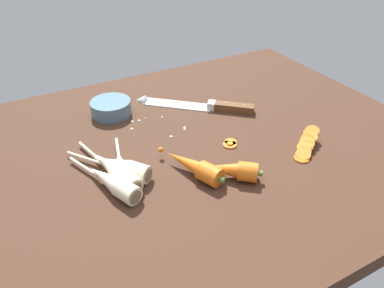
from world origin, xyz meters
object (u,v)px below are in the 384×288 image
(chefs_knife, at_px, (192,105))
(carrot_slice_stray_near, at_px, (230,144))
(whole_carrot, at_px, (194,167))
(parsnip_mid_right, at_px, (121,170))
(parsnip_back, at_px, (112,182))
(parsnip_front, at_px, (115,171))
(prep_bowl, at_px, (111,107))
(parsnip_mid_left, at_px, (120,167))
(whole_carrot_second, at_px, (231,170))
(carrot_slice_stack, at_px, (307,145))
(carrot_slice_stray_mid, at_px, (231,141))

(chefs_knife, bearing_deg, carrot_slice_stray_near, -93.07)
(whole_carrot, distance_m, parsnip_mid_right, 0.16)
(chefs_knife, bearing_deg, parsnip_back, -142.55)
(parsnip_front, bearing_deg, prep_bowl, 73.59)
(parsnip_mid_left, relative_size, parsnip_mid_right, 0.95)
(prep_bowl, bearing_deg, chefs_knife, -17.11)
(chefs_knife, relative_size, whole_carrot_second, 2.26)
(parsnip_front, relative_size, parsnip_back, 1.12)
(whole_carrot, distance_m, parsnip_mid_left, 0.16)
(carrot_slice_stack, height_order, prep_bowl, prep_bowl)
(parsnip_mid_left, bearing_deg, prep_bowl, 76.00)
(chefs_knife, relative_size, carrot_slice_stray_near, 8.26)
(parsnip_mid_right, bearing_deg, chefs_knife, 36.37)
(chefs_knife, height_order, parsnip_front, parsnip_front)
(whole_carrot_second, bearing_deg, parsnip_front, 151.73)
(parsnip_back, bearing_deg, whole_carrot_second, -19.49)
(carrot_slice_stack, bearing_deg, parsnip_back, 170.05)
(parsnip_mid_right, bearing_deg, parsnip_back, -133.61)
(parsnip_mid_right, xyz_separation_m, carrot_slice_stray_near, (0.27, -0.01, -0.02))
(parsnip_mid_right, distance_m, carrot_slice_stray_near, 0.27)
(whole_carrot, xyz_separation_m, carrot_slice_stray_near, (0.13, 0.06, -0.02))
(carrot_slice_stray_mid, bearing_deg, carrot_slice_stack, -37.61)
(chefs_knife, bearing_deg, parsnip_front, -145.14)
(chefs_knife, height_order, carrot_slice_stray_mid, chefs_knife)
(parsnip_front, distance_m, parsnip_back, 0.04)
(chefs_knife, distance_m, whole_carrot_second, 0.33)
(parsnip_back, relative_size, carrot_slice_stray_near, 6.11)
(parsnip_mid_right, relative_size, carrot_slice_stray_mid, 6.64)
(parsnip_mid_left, height_order, prep_bowl, same)
(parsnip_mid_left, bearing_deg, whole_carrot_second, -31.69)
(parsnip_mid_right, bearing_deg, carrot_slice_stack, -14.64)
(whole_carrot, relative_size, parsnip_mid_right, 0.85)
(carrot_slice_stray_near, distance_m, carrot_slice_stray_mid, 0.01)
(parsnip_mid_left, relative_size, carrot_slice_stack, 1.73)
(parsnip_front, height_order, parsnip_mid_left, same)
(whole_carrot, height_order, parsnip_front, whole_carrot)
(chefs_knife, height_order, parsnip_back, parsnip_back)
(carrot_slice_stray_near, bearing_deg, prep_bowl, 125.66)
(whole_carrot, height_order, parsnip_mid_left, whole_carrot)
(parsnip_front, bearing_deg, parsnip_back, -117.25)
(parsnip_mid_left, xyz_separation_m, carrot_slice_stray_mid, (0.28, -0.01, -0.02))
(carrot_slice_stray_near, height_order, carrot_slice_stray_mid, same)
(whole_carrot, height_order, carrot_slice_stack, whole_carrot)
(carrot_slice_stray_mid, bearing_deg, chefs_knife, 88.90)
(whole_carrot_second, distance_m, prep_bowl, 0.41)
(whole_carrot, bearing_deg, parsnip_mid_right, 155.10)
(carrot_slice_stray_mid, xyz_separation_m, prep_bowl, (-0.21, 0.28, 0.02))
(parsnip_mid_right, xyz_separation_m, prep_bowl, (0.07, 0.28, 0.00))
(chefs_knife, xyz_separation_m, parsnip_front, (-0.30, -0.21, 0.01))
(carrot_slice_stray_near, xyz_separation_m, prep_bowl, (-0.20, 0.28, 0.02))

